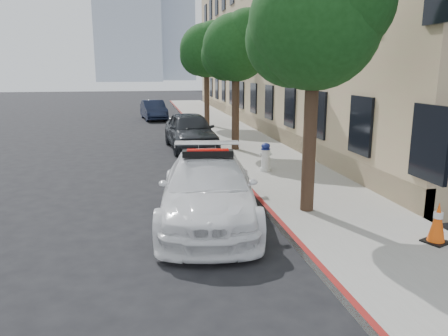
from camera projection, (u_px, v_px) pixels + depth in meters
ground at (174, 198)px, 11.50m from camera, size 120.00×120.00×0.00m
sidewalk at (232, 136)px, 21.71m from camera, size 3.20×50.00×0.15m
curb_strip at (202, 137)px, 21.44m from camera, size 0.12×50.00×0.15m
building at (307, 41)px, 26.41m from camera, size 8.00×36.00×10.00m
tower_right at (171, 9)px, 137.73m from camera, size 14.00×14.00×44.00m
tree_near at (316, 22)px, 9.14m from camera, size 2.92×2.82×5.62m
tree_mid at (237, 47)px, 16.84m from camera, size 2.77×2.64×5.43m
tree_far at (207, 50)px, 24.46m from camera, size 3.10×3.00×5.81m
police_car at (208, 189)px, 9.61m from camera, size 2.72×5.30×1.62m
parked_car_mid at (190, 131)px, 18.44m from camera, size 2.12×4.68×1.56m
parked_car_far at (154, 110)px, 29.35m from camera, size 1.84×4.07×1.29m
fire_hydrant at (265, 157)px, 13.82m from camera, size 0.37×0.35×0.90m
traffic_cone at (438, 223)px, 8.07m from camera, size 0.54×0.54×0.78m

